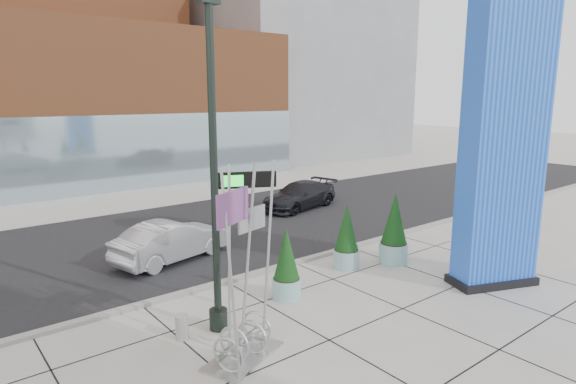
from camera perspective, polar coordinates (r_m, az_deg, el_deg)
ground at (r=13.20m, az=-1.51°, el=-16.82°), size 160.00×160.00×0.00m
street_asphalt at (r=21.45m, az=-17.92°, el=-6.06°), size 80.00×12.00×0.02m
curb_edge at (r=16.25m, az=-10.21°, el=-11.16°), size 80.00×0.30×0.12m
tower_podium at (r=37.18m, az=-26.49°, el=9.07°), size 34.00×10.00×11.00m
tower_glass_front at (r=32.72m, az=-24.21°, el=3.82°), size 34.00×0.60×5.00m
building_grey_parking at (r=52.93m, az=0.07°, el=14.38°), size 20.00×18.00×18.00m
blue_pylon at (r=16.89m, az=24.11°, el=4.66°), size 3.09×2.23×9.42m
lamp_post at (r=12.52m, az=-8.68°, el=-0.61°), size 0.58×0.49×8.95m
public_art_sculpture at (r=11.81m, az=-5.33°, el=-13.67°), size 2.32×1.72×4.75m
concrete_bollard at (r=13.26m, az=-12.46°, el=-15.38°), size 0.34×0.34×0.66m
overhead_street_sign at (r=14.58m, az=-6.20°, el=0.30°), size 1.80×0.94×4.02m
round_planter_east at (r=18.56m, az=12.48°, el=-4.40°), size 1.08×1.08×2.70m
round_planter_mid at (r=17.76m, az=6.95°, el=-5.40°), size 0.96×0.96×2.40m
round_planter_west at (r=15.08m, az=-0.18°, el=-8.67°), size 0.90×0.90×2.26m
car_silver_mid at (r=19.00m, az=-13.57°, el=-5.67°), size 4.93×2.70×1.54m
car_dark_east at (r=26.91m, az=1.39°, el=-0.43°), size 5.34×3.03×1.46m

